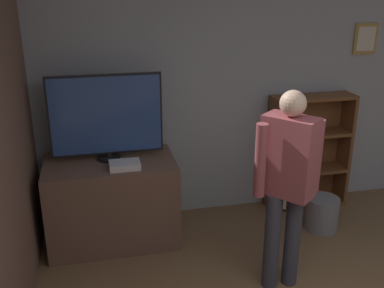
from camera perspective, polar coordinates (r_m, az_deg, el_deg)
wall_back at (r=4.80m, az=5.67°, el=6.89°), size 6.16×0.09×2.70m
tv_ledge at (r=4.47m, az=-10.10°, el=-7.16°), size 1.22×0.72×0.83m
television at (r=4.22m, az=-10.84°, el=3.41°), size 1.04×0.22×0.82m
game_console at (r=4.11m, az=-8.54°, el=-2.67°), size 0.28×0.19×0.06m
bookshelf at (r=5.14m, az=13.76°, el=-1.27°), size 0.91×0.28×1.29m
person at (r=3.59m, az=11.99°, el=-4.17°), size 0.55×0.45×1.69m
waste_bin at (r=4.88m, az=16.17°, el=-8.45°), size 0.33×0.33×0.35m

